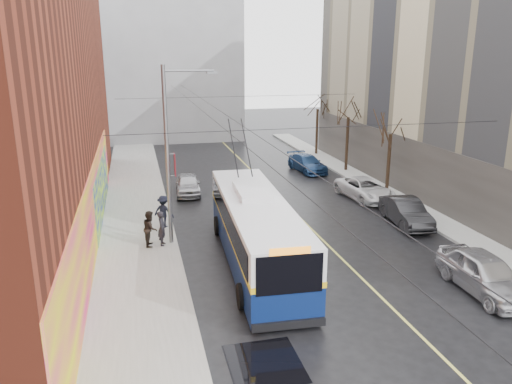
# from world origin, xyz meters

# --- Properties ---
(ground) EXTENTS (140.00, 140.00, 0.00)m
(ground) POSITION_xyz_m (0.00, 0.00, 0.00)
(ground) COLOR black
(ground) RESTS_ON ground
(sidewalk_left) EXTENTS (4.00, 60.00, 0.15)m
(sidewalk_left) POSITION_xyz_m (-8.00, 12.00, 0.07)
(sidewalk_left) COLOR gray
(sidewalk_left) RESTS_ON ground
(sidewalk_right) EXTENTS (2.00, 60.00, 0.15)m
(sidewalk_right) POSITION_xyz_m (9.00, 12.00, 0.07)
(sidewalk_right) COLOR gray
(sidewalk_right) RESTS_ON ground
(lane_line) EXTENTS (0.12, 50.00, 0.01)m
(lane_line) POSITION_xyz_m (1.50, 14.00, 0.00)
(lane_line) COLOR #BFB74C
(lane_line) RESTS_ON ground
(building_far) EXTENTS (20.50, 12.10, 18.00)m
(building_far) POSITION_xyz_m (-6.00, 44.99, 9.02)
(building_far) COLOR gray
(building_far) RESTS_ON ground
(streetlight_pole) EXTENTS (2.65, 0.60, 9.00)m
(streetlight_pole) POSITION_xyz_m (-6.14, 10.00, 4.85)
(streetlight_pole) COLOR slate
(streetlight_pole) RESTS_ON ground
(catenary_wires) EXTENTS (18.00, 60.00, 0.22)m
(catenary_wires) POSITION_xyz_m (-2.54, 14.77, 6.25)
(catenary_wires) COLOR black
(tree_near) EXTENTS (3.20, 3.20, 6.40)m
(tree_near) POSITION_xyz_m (9.00, 16.00, 4.98)
(tree_near) COLOR black
(tree_near) RESTS_ON ground
(tree_mid) EXTENTS (3.20, 3.20, 6.68)m
(tree_mid) POSITION_xyz_m (9.00, 23.00, 5.25)
(tree_mid) COLOR black
(tree_mid) RESTS_ON ground
(tree_far) EXTENTS (3.20, 3.20, 6.57)m
(tree_far) POSITION_xyz_m (9.00, 30.00, 5.14)
(tree_far) COLOR black
(tree_far) RESTS_ON ground
(puddle) EXTENTS (2.33, 2.60, 0.01)m
(puddle) POSITION_xyz_m (-4.22, -0.95, 0.00)
(puddle) COLOR black
(puddle) RESTS_ON ground
(pigeons_flying) EXTENTS (1.10, 2.14, 1.63)m
(pigeons_flying) POSITION_xyz_m (-2.07, 10.77, 6.78)
(pigeons_flying) COLOR slate
(trolleybus) EXTENTS (3.45, 12.74, 5.98)m
(trolleybus) POSITION_xyz_m (-2.62, 6.73, 1.66)
(trolleybus) COLOR #091949
(trolleybus) RESTS_ON ground
(parked_car_a) EXTENTS (2.09, 4.92, 1.66)m
(parked_car_a) POSITION_xyz_m (5.80, 1.67, 0.83)
(parked_car_a) COLOR #B5B5BA
(parked_car_a) RESTS_ON ground
(parked_car_b) EXTENTS (2.06, 4.70, 1.50)m
(parked_car_b) POSITION_xyz_m (7.00, 9.99, 0.75)
(parked_car_b) COLOR #232325
(parked_car_b) RESTS_ON ground
(parked_car_c) EXTENTS (2.90, 5.24, 1.39)m
(parked_car_c) POSITION_xyz_m (7.00, 15.27, 0.69)
(parked_car_c) COLOR silver
(parked_car_c) RESTS_ON ground
(parked_car_d) EXTENTS (2.49, 4.89, 1.36)m
(parked_car_d) POSITION_xyz_m (5.89, 23.75, 0.68)
(parked_car_d) COLOR navy
(parked_car_d) RESTS_ON ground
(following_car) EXTENTS (1.95, 4.24, 1.41)m
(following_car) POSITION_xyz_m (-4.42, 19.35, 0.70)
(following_car) COLOR #A4A3A8
(following_car) RESTS_ON ground
(pedestrian_a) EXTENTS (0.54, 0.71, 1.77)m
(pedestrian_a) POSITION_xyz_m (-6.75, 9.72, 1.04)
(pedestrian_a) COLOR black
(pedestrian_a) RESTS_ON sidewalk_left
(pedestrian_b) EXTENTS (0.77, 0.95, 1.81)m
(pedestrian_b) POSITION_xyz_m (-7.32, 9.79, 1.06)
(pedestrian_b) COLOR black
(pedestrian_b) RESTS_ON sidewalk_left
(pedestrian_c) EXTENTS (1.34, 1.18, 1.80)m
(pedestrian_c) POSITION_xyz_m (-6.50, 12.42, 1.05)
(pedestrian_c) COLOR black
(pedestrian_c) RESTS_ON sidewalk_left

